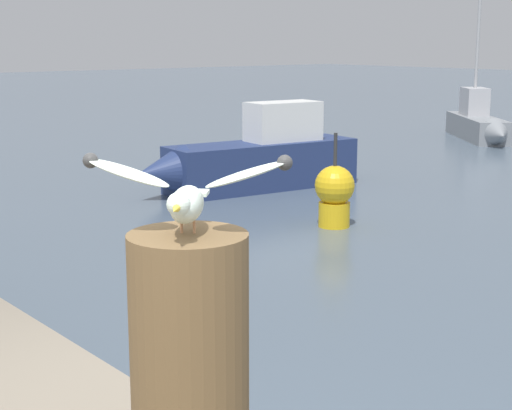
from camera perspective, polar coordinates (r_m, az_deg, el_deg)
name	(u,v)px	position (r m, az deg, el deg)	size (l,w,h in m)	color
mooring_post	(190,368)	(2.38, -4.73, -11.46)	(0.35, 0.35, 0.80)	brown
seagull	(186,193)	(2.23, -4.97, 0.87)	(0.48, 0.49, 0.23)	tan
boat_grey	(480,124)	(21.85, 15.63, 5.60)	(3.50, 3.02, 4.51)	gray
boat_navy	(250,160)	(13.97, -0.45, 3.21)	(1.42, 4.26, 1.51)	navy
channel_buoy	(335,193)	(11.26, 5.61, 0.83)	(0.56, 0.56, 1.33)	yellow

